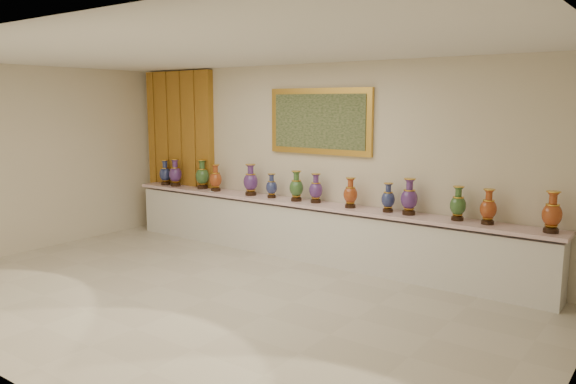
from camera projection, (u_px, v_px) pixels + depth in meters
name	position (u px, v px, depth m)	size (l,w,h in m)	color
ground	(208.00, 300.00, 6.92)	(8.00, 8.00, 0.00)	beige
room	(199.00, 148.00, 10.10)	(8.00, 8.00, 8.00)	beige
counter	(310.00, 232.00, 8.66)	(7.28, 0.48, 0.90)	white
vase_0	(165.00, 174.00, 10.40)	(0.27, 0.27, 0.46)	black
vase_1	(175.00, 174.00, 10.22)	(0.28, 0.28, 0.50)	black
vase_2	(202.00, 176.00, 9.93)	(0.27, 0.27, 0.52)	black
vase_3	(216.00, 179.00, 9.65)	(0.25, 0.25, 0.46)	black
vase_4	(251.00, 181.00, 9.21)	(0.28, 0.28, 0.52)	black
vase_5	(272.00, 187.00, 8.97)	(0.23, 0.23, 0.39)	black
vase_6	(296.00, 187.00, 8.67)	(0.24, 0.24, 0.47)	black
vase_7	(316.00, 190.00, 8.53)	(0.27, 0.27, 0.45)	black
vase_8	(350.00, 194.00, 8.12)	(0.22, 0.22, 0.44)	black
vase_9	(388.00, 199.00, 7.80)	(0.20, 0.20, 0.41)	black
vase_10	(409.00, 198.00, 7.61)	(0.26, 0.26, 0.50)	black
vase_11	(458.00, 205.00, 7.24)	(0.27, 0.27, 0.45)	black
vase_12	(488.00, 208.00, 7.01)	(0.26, 0.26, 0.45)	black
vase_13	(552.00, 214.00, 6.55)	(0.28, 0.28, 0.49)	black
label_card	(211.00, 191.00, 9.63)	(0.10, 0.06, 0.00)	white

